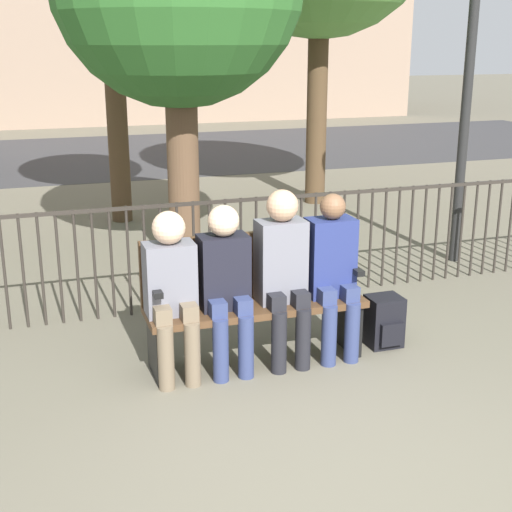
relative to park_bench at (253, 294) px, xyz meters
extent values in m
plane|color=#605B4C|center=(0.00, -1.86, -0.49)|extent=(80.00, 80.00, 0.00)
cube|color=#4C331E|center=(0.00, -0.08, -0.06)|extent=(1.57, 0.45, 0.05)
cube|color=#4C331E|center=(0.00, 0.12, 0.20)|extent=(1.57, 0.05, 0.47)
cube|color=black|center=(-0.73, -0.08, -0.29)|extent=(0.06, 0.38, 0.40)
cube|color=black|center=(0.73, -0.08, -0.29)|extent=(0.06, 0.38, 0.40)
cube|color=black|center=(-0.73, -0.08, 0.16)|extent=(0.06, 0.38, 0.04)
cube|color=black|center=(0.73, -0.08, 0.16)|extent=(0.06, 0.38, 0.04)
cylinder|color=brown|center=(-0.70, -0.30, -0.26)|extent=(0.11, 0.11, 0.45)
cylinder|color=brown|center=(-0.52, -0.30, -0.26)|extent=(0.11, 0.11, 0.45)
cube|color=brown|center=(-0.70, -0.20, 0.01)|extent=(0.11, 0.20, 0.12)
cube|color=brown|center=(-0.52, -0.20, 0.01)|extent=(0.11, 0.20, 0.12)
cube|color=slate|center=(-0.61, -0.08, 0.21)|extent=(0.34, 0.22, 0.50)
sphere|color=beige|center=(-0.61, -0.10, 0.57)|extent=(0.22, 0.22, 0.22)
cylinder|color=navy|center=(-0.33, -0.30, -0.26)|extent=(0.11, 0.11, 0.45)
cylinder|color=navy|center=(-0.15, -0.30, -0.26)|extent=(0.11, 0.11, 0.45)
cube|color=navy|center=(-0.33, -0.20, 0.01)|extent=(0.11, 0.20, 0.12)
cube|color=navy|center=(-0.15, -0.20, 0.01)|extent=(0.11, 0.20, 0.12)
cube|color=black|center=(-0.24, -0.08, 0.22)|extent=(0.34, 0.22, 0.52)
sphere|color=beige|center=(-0.24, -0.10, 0.59)|extent=(0.21, 0.21, 0.21)
cylinder|color=black|center=(0.09, -0.30, -0.26)|extent=(0.11, 0.11, 0.45)
cylinder|color=black|center=(0.27, -0.30, -0.26)|extent=(0.11, 0.11, 0.45)
cube|color=black|center=(0.09, -0.20, 0.01)|extent=(0.11, 0.20, 0.12)
cube|color=black|center=(0.27, -0.20, 0.01)|extent=(0.11, 0.20, 0.12)
cube|color=slate|center=(0.18, -0.08, 0.26)|extent=(0.34, 0.22, 0.59)
sphere|color=tan|center=(0.18, -0.10, 0.66)|extent=(0.22, 0.22, 0.22)
cylinder|color=navy|center=(0.47, -0.30, -0.26)|extent=(0.11, 0.11, 0.45)
cylinder|color=navy|center=(0.65, -0.30, -0.26)|extent=(0.11, 0.11, 0.45)
cube|color=navy|center=(0.47, -0.20, 0.01)|extent=(0.11, 0.20, 0.12)
cube|color=navy|center=(0.65, -0.20, 0.01)|extent=(0.11, 0.20, 0.12)
cube|color=navy|center=(0.56, -0.08, 0.25)|extent=(0.34, 0.22, 0.57)
sphere|color=brown|center=(0.56, -0.10, 0.63)|extent=(0.18, 0.18, 0.18)
cube|color=black|center=(1.01, -0.11, -0.29)|extent=(0.26, 0.22, 0.39)
cube|color=black|center=(1.01, -0.24, -0.35)|extent=(0.18, 0.04, 0.18)
cylinder|color=#2D2823|center=(-1.70, 1.12, -0.01)|extent=(0.02, 0.02, 0.95)
cylinder|color=#2D2823|center=(-1.56, 1.12, -0.01)|extent=(0.02, 0.02, 0.95)
cylinder|color=#2D2823|center=(-1.42, 1.12, -0.01)|extent=(0.02, 0.02, 0.95)
cylinder|color=#2D2823|center=(-1.28, 1.12, -0.01)|extent=(0.02, 0.02, 0.95)
cylinder|color=#2D2823|center=(-1.14, 1.12, -0.01)|extent=(0.02, 0.02, 0.95)
cylinder|color=#2D2823|center=(-1.00, 1.12, -0.01)|extent=(0.02, 0.02, 0.95)
cylinder|color=#2D2823|center=(-0.86, 1.12, -0.01)|extent=(0.02, 0.02, 0.95)
cylinder|color=#2D2823|center=(-0.72, 1.12, -0.01)|extent=(0.02, 0.02, 0.95)
cylinder|color=#2D2823|center=(-0.58, 1.12, -0.01)|extent=(0.02, 0.02, 0.95)
cylinder|color=#2D2823|center=(-0.44, 1.12, -0.01)|extent=(0.02, 0.02, 0.95)
cylinder|color=#2D2823|center=(-0.30, 1.12, -0.01)|extent=(0.02, 0.02, 0.95)
cylinder|color=#2D2823|center=(-0.16, 1.12, -0.01)|extent=(0.02, 0.02, 0.95)
cylinder|color=#2D2823|center=(-0.02, 1.12, -0.01)|extent=(0.02, 0.02, 0.95)
cylinder|color=#2D2823|center=(0.12, 1.12, -0.01)|extent=(0.02, 0.02, 0.95)
cylinder|color=#2D2823|center=(0.26, 1.12, -0.01)|extent=(0.02, 0.02, 0.95)
cylinder|color=#2D2823|center=(0.40, 1.12, -0.01)|extent=(0.02, 0.02, 0.95)
cylinder|color=#2D2823|center=(0.54, 1.12, -0.01)|extent=(0.02, 0.02, 0.95)
cylinder|color=#2D2823|center=(0.68, 1.12, -0.01)|extent=(0.02, 0.02, 0.95)
cylinder|color=#2D2823|center=(0.82, 1.12, -0.01)|extent=(0.02, 0.02, 0.95)
cylinder|color=#2D2823|center=(0.96, 1.12, -0.01)|extent=(0.02, 0.02, 0.95)
cylinder|color=#2D2823|center=(1.10, 1.12, -0.01)|extent=(0.02, 0.02, 0.95)
cylinder|color=#2D2823|center=(1.24, 1.12, -0.01)|extent=(0.02, 0.02, 0.95)
cylinder|color=#2D2823|center=(1.38, 1.12, -0.01)|extent=(0.02, 0.02, 0.95)
cylinder|color=#2D2823|center=(1.52, 1.12, -0.01)|extent=(0.02, 0.02, 0.95)
cylinder|color=#2D2823|center=(1.66, 1.12, -0.01)|extent=(0.02, 0.02, 0.95)
cylinder|color=#2D2823|center=(1.80, 1.12, -0.01)|extent=(0.02, 0.02, 0.95)
cylinder|color=#2D2823|center=(1.94, 1.12, -0.01)|extent=(0.02, 0.02, 0.95)
cylinder|color=#2D2823|center=(2.08, 1.12, -0.01)|extent=(0.02, 0.02, 0.95)
cylinder|color=#2D2823|center=(2.22, 1.12, -0.01)|extent=(0.02, 0.02, 0.95)
cylinder|color=#2D2823|center=(2.36, 1.12, -0.01)|extent=(0.02, 0.02, 0.95)
cylinder|color=#2D2823|center=(2.50, 1.12, -0.01)|extent=(0.02, 0.02, 0.95)
cylinder|color=#2D2823|center=(2.64, 1.12, -0.01)|extent=(0.02, 0.02, 0.95)
cylinder|color=#2D2823|center=(2.78, 1.12, -0.01)|extent=(0.02, 0.02, 0.95)
cylinder|color=#2D2823|center=(2.92, 1.12, -0.01)|extent=(0.02, 0.02, 0.95)
cylinder|color=#2D2823|center=(3.06, 1.12, -0.01)|extent=(0.02, 0.02, 0.95)
cube|color=#2D2823|center=(0.00, 1.12, 0.44)|extent=(9.00, 0.03, 0.03)
cylinder|color=#4C3823|center=(2.49, 4.71, 0.98)|extent=(0.28, 0.28, 2.94)
cylinder|color=#4C3823|center=(-0.31, 4.49, 0.99)|extent=(0.26, 0.26, 2.95)
cylinder|color=brown|center=(0.05, 2.41, 0.58)|extent=(0.32, 0.32, 2.14)
cylinder|color=black|center=(2.78, 1.62, 1.02)|extent=(0.10, 0.10, 3.01)
cube|color=#333335|center=(0.00, 10.14, -0.48)|extent=(24.00, 6.00, 0.01)
camera|label=1|loc=(-1.50, -4.59, 1.75)|focal=50.00mm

